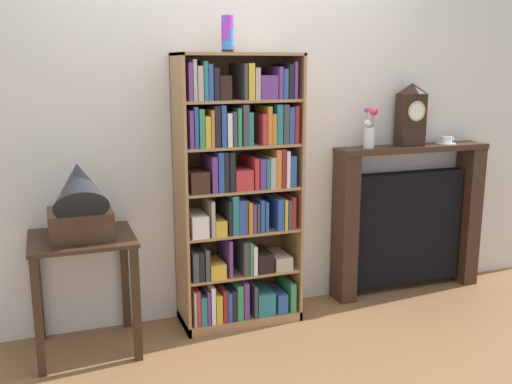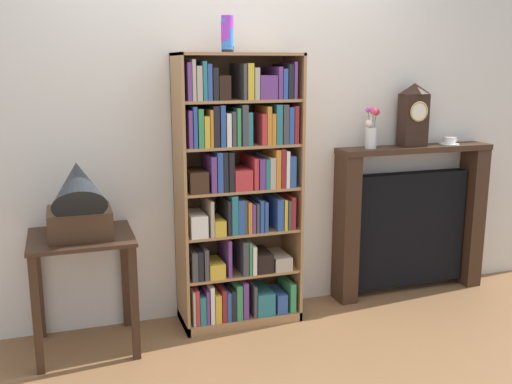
{
  "view_description": "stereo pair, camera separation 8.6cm",
  "coord_description": "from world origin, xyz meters",
  "px_view_note": "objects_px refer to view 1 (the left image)",
  "views": [
    {
      "loc": [
        -1.14,
        -3.33,
        1.66
      ],
      "look_at": [
        0.12,
        0.12,
        0.86
      ],
      "focal_mm": 41.04,
      "sensor_mm": 36.0,
      "label": 1
    },
    {
      "loc": [
        -1.06,
        -3.36,
        1.66
      ],
      "look_at": [
        0.12,
        0.12,
        0.86
      ],
      "focal_mm": 41.04,
      "sensor_mm": 36.0,
      "label": 2
    }
  ],
  "objects_px": {
    "fireplace_mantel": "(407,220)",
    "gramophone": "(80,201)",
    "flower_vase": "(370,130)",
    "teacup_with_saucer": "(446,141)",
    "cup_stack": "(228,34)",
    "bookshelf": "(238,196)",
    "mantel_clock": "(411,115)",
    "side_table_left": "(83,263)"
  },
  "relations": [
    {
      "from": "mantel_clock",
      "to": "side_table_left",
      "type": "bearing_deg",
      "value": -176.07
    },
    {
      "from": "bookshelf",
      "to": "mantel_clock",
      "type": "relative_size",
      "value": 3.92
    },
    {
      "from": "side_table_left",
      "to": "cup_stack",
      "type": "bearing_deg",
      "value": 5.45
    },
    {
      "from": "fireplace_mantel",
      "to": "cup_stack",
      "type": "bearing_deg",
      "value": -176.33
    },
    {
      "from": "side_table_left",
      "to": "fireplace_mantel",
      "type": "height_order",
      "value": "fireplace_mantel"
    },
    {
      "from": "flower_vase",
      "to": "teacup_with_saucer",
      "type": "xyz_separation_m",
      "value": [
        0.64,
        0.0,
        -0.1
      ]
    },
    {
      "from": "side_table_left",
      "to": "flower_vase",
      "type": "height_order",
      "value": "flower_vase"
    },
    {
      "from": "teacup_with_saucer",
      "to": "mantel_clock",
      "type": "bearing_deg",
      "value": -179.61
    },
    {
      "from": "side_table_left",
      "to": "teacup_with_saucer",
      "type": "distance_m",
      "value": 2.67
    },
    {
      "from": "fireplace_mantel",
      "to": "flower_vase",
      "type": "xyz_separation_m",
      "value": [
        -0.36,
        -0.02,
        0.68
      ]
    },
    {
      "from": "flower_vase",
      "to": "gramophone",
      "type": "bearing_deg",
      "value": -173.59
    },
    {
      "from": "bookshelf",
      "to": "gramophone",
      "type": "relative_size",
      "value": 3.25
    },
    {
      "from": "bookshelf",
      "to": "gramophone",
      "type": "height_order",
      "value": "bookshelf"
    },
    {
      "from": "fireplace_mantel",
      "to": "flower_vase",
      "type": "bearing_deg",
      "value": -176.7
    },
    {
      "from": "cup_stack",
      "to": "gramophone",
      "type": "height_order",
      "value": "cup_stack"
    },
    {
      "from": "bookshelf",
      "to": "fireplace_mantel",
      "type": "xyz_separation_m",
      "value": [
        1.35,
        0.1,
        -0.31
      ]
    },
    {
      "from": "mantel_clock",
      "to": "bookshelf",
      "type": "bearing_deg",
      "value": -176.59
    },
    {
      "from": "side_table_left",
      "to": "flower_vase",
      "type": "bearing_deg",
      "value": 4.58
    },
    {
      "from": "mantel_clock",
      "to": "teacup_with_saucer",
      "type": "bearing_deg",
      "value": 0.39
    },
    {
      "from": "fireplace_mantel",
      "to": "mantel_clock",
      "type": "xyz_separation_m",
      "value": [
        -0.03,
        -0.02,
        0.78
      ]
    },
    {
      "from": "cup_stack",
      "to": "fireplace_mantel",
      "type": "distance_m",
      "value": 1.92
    },
    {
      "from": "fireplace_mantel",
      "to": "teacup_with_saucer",
      "type": "xyz_separation_m",
      "value": [
        0.28,
        -0.02,
        0.58
      ]
    },
    {
      "from": "side_table_left",
      "to": "mantel_clock",
      "type": "distance_m",
      "value": 2.42
    },
    {
      "from": "side_table_left",
      "to": "teacup_with_saucer",
      "type": "xyz_separation_m",
      "value": [
        2.6,
        0.16,
        0.58
      ]
    },
    {
      "from": "mantel_clock",
      "to": "gramophone",
      "type": "bearing_deg",
      "value": -174.5
    },
    {
      "from": "mantel_clock",
      "to": "teacup_with_saucer",
      "type": "height_order",
      "value": "mantel_clock"
    },
    {
      "from": "cup_stack",
      "to": "side_table_left",
      "type": "distance_m",
      "value": 1.6
    },
    {
      "from": "bookshelf",
      "to": "side_table_left",
      "type": "xyz_separation_m",
      "value": [
        -0.97,
        -0.08,
        -0.31
      ]
    },
    {
      "from": "cup_stack",
      "to": "flower_vase",
      "type": "xyz_separation_m",
      "value": [
        1.04,
        0.07,
        -0.62
      ]
    },
    {
      "from": "cup_stack",
      "to": "mantel_clock",
      "type": "xyz_separation_m",
      "value": [
        1.37,
        0.07,
        -0.52
      ]
    },
    {
      "from": "gramophone",
      "to": "fireplace_mantel",
      "type": "height_order",
      "value": "gramophone"
    },
    {
      "from": "gramophone",
      "to": "fireplace_mantel",
      "type": "distance_m",
      "value": 2.36
    },
    {
      "from": "cup_stack",
      "to": "fireplace_mantel",
      "type": "bearing_deg",
      "value": 3.67
    },
    {
      "from": "side_table_left",
      "to": "gramophone",
      "type": "height_order",
      "value": "gramophone"
    },
    {
      "from": "bookshelf",
      "to": "side_table_left",
      "type": "relative_size",
      "value": 2.48
    },
    {
      "from": "mantel_clock",
      "to": "flower_vase",
      "type": "bearing_deg",
      "value": -179.97
    },
    {
      "from": "side_table_left",
      "to": "mantel_clock",
      "type": "bearing_deg",
      "value": 3.93
    },
    {
      "from": "bookshelf",
      "to": "gramophone",
      "type": "xyz_separation_m",
      "value": [
        -0.97,
        -0.14,
        0.08
      ]
    },
    {
      "from": "bookshelf",
      "to": "cup_stack",
      "type": "height_order",
      "value": "cup_stack"
    },
    {
      "from": "flower_vase",
      "to": "teacup_with_saucer",
      "type": "distance_m",
      "value": 0.65
    },
    {
      "from": "fireplace_mantel",
      "to": "gramophone",
      "type": "bearing_deg",
      "value": -174.07
    },
    {
      "from": "flower_vase",
      "to": "bookshelf",
      "type": "bearing_deg",
      "value": -175.46
    }
  ]
}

